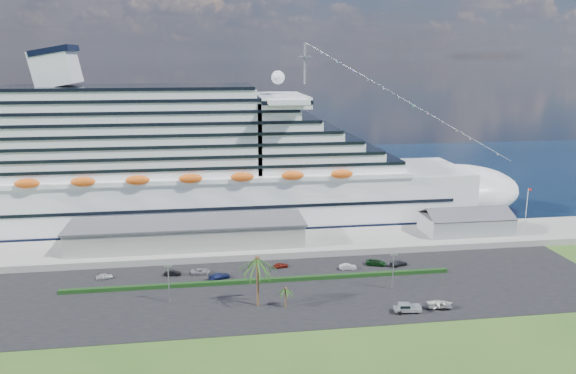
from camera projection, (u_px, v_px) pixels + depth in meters
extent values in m
plane|color=#2D531B|center=(309.00, 312.00, 112.65)|extent=(420.00, 420.00, 0.00)
cube|color=black|center=(300.00, 289.00, 123.23)|extent=(140.00, 38.00, 0.12)
cube|color=gray|center=(283.00, 243.00, 150.99)|extent=(240.00, 20.00, 1.80)
cube|color=black|center=(254.00, 177.00, 237.93)|extent=(420.00, 160.00, 0.02)
cube|color=silver|center=(206.00, 199.00, 169.70)|extent=(160.00, 30.00, 16.00)
ellipsoid|color=silver|center=(456.00, 190.00, 180.94)|extent=(40.00, 30.00, 16.00)
cube|color=black|center=(207.00, 220.00, 171.24)|extent=(164.00, 30.60, 2.40)
cube|color=silver|center=(162.00, 128.00, 163.11)|extent=(128.00, 26.00, 24.80)
cube|color=silver|center=(281.00, 100.00, 166.23)|extent=(14.00, 38.00, 3.20)
cube|color=silver|center=(56.00, 68.00, 155.23)|extent=(11.58, 14.00, 11.58)
cylinder|color=gray|center=(305.00, 63.00, 164.83)|extent=(0.70, 0.70, 12.00)
ellipsoid|color=#E15815|center=(191.00, 178.00, 151.69)|extent=(90.00, 2.40, 2.60)
ellipsoid|color=#E15815|center=(193.00, 158.00, 182.14)|extent=(90.00, 2.40, 2.60)
cube|color=black|center=(206.00, 196.00, 169.52)|extent=(144.00, 30.40, 0.90)
cube|color=gray|center=(188.00, 234.00, 146.59)|extent=(60.00, 14.00, 6.00)
cube|color=#4C4C54|center=(187.00, 222.00, 145.89)|extent=(61.00, 15.00, 0.40)
cube|color=gray|center=(466.00, 224.00, 157.55)|extent=(24.00, 12.00, 4.80)
cube|color=#4C4C54|center=(472.00, 214.00, 153.84)|extent=(24.00, 6.31, 2.74)
cube|color=#4C4C54|center=(462.00, 208.00, 159.62)|extent=(24.00, 6.31, 2.74)
cylinder|color=silver|center=(526.00, 209.00, 159.26)|extent=(0.16, 0.16, 12.00)
cube|color=red|center=(530.00, 190.00, 158.06)|extent=(1.00, 0.04, 0.70)
cube|color=black|center=(262.00, 281.00, 126.81)|extent=(88.00, 1.10, 0.90)
cylinder|color=gray|center=(169.00, 285.00, 115.49)|extent=(0.24, 0.24, 8.00)
cube|color=gray|center=(168.00, 266.00, 114.56)|extent=(1.60, 0.35, 0.35)
cylinder|color=gray|center=(393.00, 272.00, 122.23)|extent=(0.24, 0.24, 8.00)
cube|color=gray|center=(394.00, 254.00, 121.30)|extent=(1.60, 0.35, 0.35)
cylinder|color=#47301E|center=(258.00, 282.00, 113.91)|extent=(0.54, 0.54, 10.50)
sphere|color=#47301E|center=(257.00, 258.00, 112.71)|extent=(0.98, 0.98, 0.98)
cylinder|color=#47301E|center=(285.00, 298.00, 113.95)|extent=(0.35, 0.35, 4.20)
sphere|color=#47301E|center=(285.00, 289.00, 113.47)|extent=(0.73, 0.73, 0.73)
imported|color=silver|center=(104.00, 276.00, 128.77)|extent=(3.87, 2.23, 1.24)
imported|color=black|center=(173.00, 273.00, 130.74)|extent=(4.01, 1.72, 1.28)
imported|color=#9FA0A8|center=(201.00, 271.00, 131.80)|extent=(4.62, 2.37, 1.25)
imported|color=#151E4C|center=(219.00, 276.00, 128.69)|extent=(5.43, 3.97, 1.46)
imported|color=#63140D|center=(281.00, 265.00, 135.66)|extent=(3.79, 2.08, 1.22)
imported|color=silver|center=(348.00, 267.00, 134.49)|extent=(4.23, 1.73, 1.36)
imported|color=black|center=(376.00, 263.00, 137.26)|extent=(5.36, 3.88, 1.35)
imported|color=black|center=(398.00, 263.00, 136.82)|extent=(4.99, 3.44, 1.34)
cylinder|color=black|center=(400.00, 313.00, 110.79)|extent=(0.82, 0.37, 0.79)
cylinder|color=black|center=(397.00, 309.00, 112.61)|extent=(0.82, 0.37, 0.79)
cylinder|color=black|center=(417.00, 312.00, 111.28)|extent=(0.82, 0.37, 0.79)
cylinder|color=black|center=(413.00, 308.00, 113.09)|extent=(0.82, 0.37, 0.79)
cube|color=#B4B8BC|center=(407.00, 309.00, 111.88)|extent=(5.56, 2.62, 0.69)
cube|color=#B4B8BC|center=(414.00, 307.00, 112.00)|extent=(2.60, 2.21, 0.55)
cube|color=#B4B8BC|center=(404.00, 306.00, 111.63)|extent=(2.39, 2.14, 0.94)
cube|color=black|center=(404.00, 305.00, 111.61)|extent=(2.20, 2.16, 0.55)
cube|color=#B4B8BC|center=(397.00, 309.00, 111.52)|extent=(1.12, 1.98, 0.35)
cube|color=gray|center=(440.00, 306.00, 113.45)|extent=(4.92, 2.26, 0.12)
cylinder|color=gray|center=(429.00, 307.00, 113.15)|extent=(2.27, 0.33, 0.08)
cylinder|color=black|center=(443.00, 309.00, 112.67)|extent=(0.68, 0.30, 0.66)
cylinder|color=black|center=(440.00, 305.00, 114.46)|extent=(0.68, 0.30, 0.66)
imported|color=silver|center=(440.00, 304.00, 113.31)|extent=(5.62, 4.29, 1.09)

